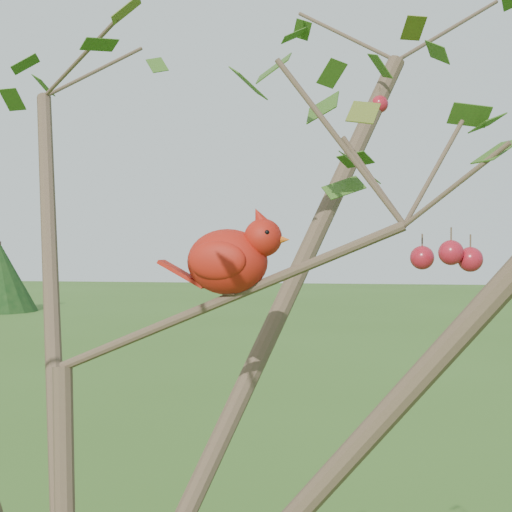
{
  "coord_description": "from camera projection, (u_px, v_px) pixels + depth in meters",
  "views": [
    {
      "loc": [
        0.51,
        -1.23,
        2.17
      ],
      "look_at": [
        0.31,
        0.07,
        2.15
      ],
      "focal_mm": 55.0,
      "sensor_mm": 36.0,
      "label": 1
    }
  ],
  "objects": [
    {
      "name": "crabapple_tree",
      "position": [
        75.0,
        274.0,
        1.26
      ],
      "size": [
        2.35,
        2.05,
        2.95
      ],
      "color": "#3F2D22",
      "rests_on": "ground"
    },
    {
      "name": "distant_trees",
      "position": [
        419.0,
        262.0,
        24.53
      ],
      "size": [
        38.46,
        15.12,
        3.72
      ],
      "color": "#3F2D22",
      "rests_on": "ground"
    },
    {
      "name": "cardinal",
      "position": [
        232.0,
        258.0,
        1.32
      ],
      "size": [
        0.23,
        0.12,
        0.16
      ],
      "rotation": [
        0.0,
        0.0,
        -0.09
      ],
      "color": "#A91B0E",
      "rests_on": "ground"
    }
  ]
}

